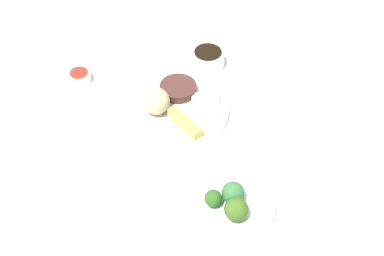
{
  "coord_description": "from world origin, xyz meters",
  "views": [
    {
      "loc": [
        0.86,
        -0.17,
        0.93
      ],
      "look_at": [
        0.07,
        0.05,
        0.06
      ],
      "focal_mm": 45.14,
      "sensor_mm": 36.0,
      "label": 1
    }
  ],
  "objects_px": {
    "broccoli_plate": "(232,201)",
    "soy_sauce_bowl": "(208,58)",
    "main_plate": "(181,110)",
    "sauce_ramekin_sweet_and_sour": "(80,77)"
  },
  "relations": [
    {
      "from": "soy_sauce_bowl",
      "to": "sauce_ramekin_sweet_and_sour",
      "type": "xyz_separation_m",
      "value": [
        -0.03,
        -0.37,
        -0.01
      ]
    },
    {
      "from": "broccoli_plate",
      "to": "soy_sauce_bowl",
      "type": "xyz_separation_m",
      "value": [
        -0.49,
        0.09,
        0.01
      ]
    },
    {
      "from": "main_plate",
      "to": "soy_sauce_bowl",
      "type": "bearing_deg",
      "value": 144.5
    },
    {
      "from": "main_plate",
      "to": "sauce_ramekin_sweet_and_sour",
      "type": "distance_m",
      "value": 0.32
    },
    {
      "from": "soy_sauce_bowl",
      "to": "broccoli_plate",
      "type": "bearing_deg",
      "value": -10.57
    },
    {
      "from": "soy_sauce_bowl",
      "to": "sauce_ramekin_sweet_and_sour",
      "type": "bearing_deg",
      "value": -94.01
    },
    {
      "from": "soy_sauce_bowl",
      "to": "sauce_ramekin_sweet_and_sour",
      "type": "distance_m",
      "value": 0.37
    },
    {
      "from": "main_plate",
      "to": "soy_sauce_bowl",
      "type": "xyz_separation_m",
      "value": [
        -0.18,
        0.13,
        0.01
      ]
    },
    {
      "from": "broccoli_plate",
      "to": "soy_sauce_bowl",
      "type": "bearing_deg",
      "value": 169.43
    },
    {
      "from": "soy_sauce_bowl",
      "to": "sauce_ramekin_sweet_and_sour",
      "type": "height_order",
      "value": "soy_sauce_bowl"
    }
  ]
}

